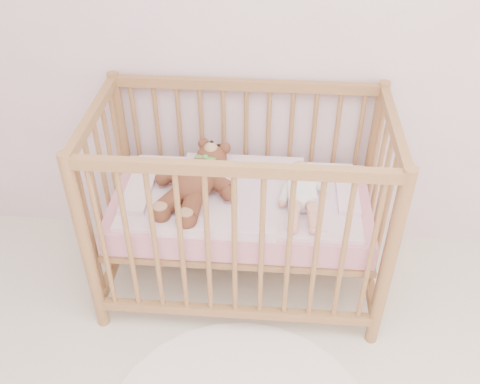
# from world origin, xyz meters

# --- Properties ---
(wall_back) EXTENTS (4.00, 0.02, 2.70)m
(wall_back) POSITION_xyz_m (0.00, 2.00, 1.35)
(wall_back) COLOR white
(wall_back) RESTS_ON floor
(crib) EXTENTS (1.36, 0.76, 1.00)m
(crib) POSITION_xyz_m (-0.33, 1.60, 0.50)
(crib) COLOR olive
(crib) RESTS_ON floor
(mattress) EXTENTS (1.22, 0.62, 0.13)m
(mattress) POSITION_xyz_m (-0.33, 1.60, 0.49)
(mattress) COLOR pink
(mattress) RESTS_ON crib
(blanket) EXTENTS (1.10, 0.58, 0.06)m
(blanket) POSITION_xyz_m (-0.33, 1.60, 0.56)
(blanket) COLOR #E79FBB
(blanket) RESTS_ON mattress
(baby) EXTENTS (0.25, 0.49, 0.12)m
(baby) POSITION_xyz_m (-0.04, 1.58, 0.64)
(baby) COLOR white
(baby) RESTS_ON blanket
(teddy_bear) EXTENTS (0.57, 0.69, 0.17)m
(teddy_bear) POSITION_xyz_m (-0.54, 1.58, 0.65)
(teddy_bear) COLOR brown
(teddy_bear) RESTS_ON blanket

